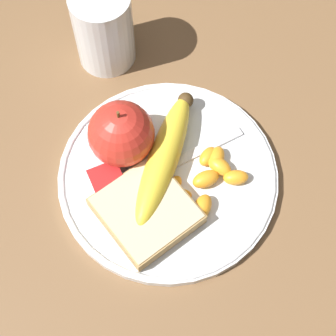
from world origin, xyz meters
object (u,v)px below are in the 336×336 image
(apple, at_px, (121,134))
(jam_packet, at_px, (109,185))
(juice_glass, at_px, (104,30))
(bread_slice, at_px, (146,211))
(fork, at_px, (169,166))
(plate, at_px, (168,176))
(banana, at_px, (166,156))

(apple, distance_m, jam_packet, 0.06)
(juice_glass, height_order, bread_slice, juice_glass)
(apple, distance_m, fork, 0.07)
(plate, bearing_deg, fork, -27.33)
(banana, distance_m, fork, 0.02)
(banana, height_order, bread_slice, banana)
(apple, relative_size, banana, 0.55)
(banana, bearing_deg, fork, -171.00)
(banana, distance_m, jam_packet, 0.08)
(juice_glass, relative_size, banana, 0.69)
(bread_slice, xyz_separation_m, fork, (0.05, -0.05, -0.01))
(juice_glass, distance_m, bread_slice, 0.25)
(fork, bearing_deg, banana, -85.64)
(jam_packet, bearing_deg, apple, -39.92)
(juice_glass, bearing_deg, banana, -178.89)
(juice_glass, relative_size, fork, 0.64)
(apple, bearing_deg, bread_slice, 175.48)
(juice_glass, height_order, banana, juice_glass)
(juice_glass, distance_m, apple, 0.16)
(bread_slice, height_order, fork, bread_slice)
(banana, bearing_deg, apple, 46.75)
(plate, bearing_deg, bread_slice, 129.65)
(juice_glass, bearing_deg, plate, 179.82)
(bread_slice, relative_size, fork, 0.71)
(fork, bearing_deg, jam_packet, -6.40)
(apple, xyz_separation_m, banana, (-0.04, -0.04, -0.02))
(plate, height_order, fork, fork)
(apple, height_order, jam_packet, apple)
(bread_slice, bearing_deg, apple, -4.52)
(plate, distance_m, fork, 0.01)
(plate, relative_size, fork, 1.54)
(juice_glass, height_order, apple, juice_glass)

